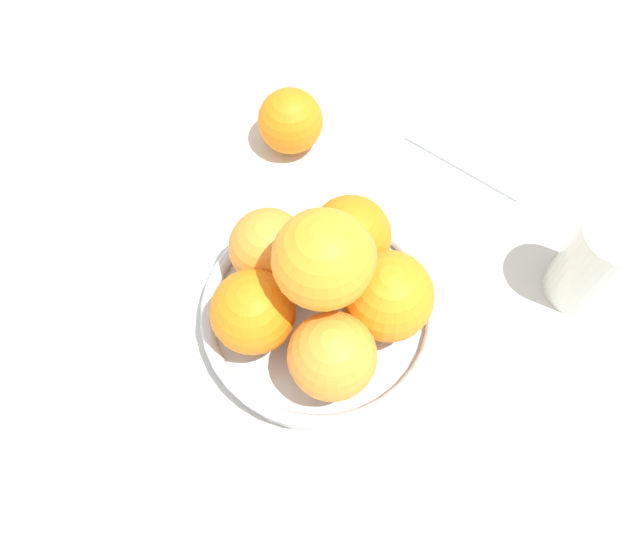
# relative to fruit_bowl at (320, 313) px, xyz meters

# --- Properties ---
(ground_plane) EXTENTS (4.00, 4.00, 0.00)m
(ground_plane) POSITION_rel_fruit_bowl_xyz_m (0.00, 0.00, -0.02)
(ground_plane) COLOR beige
(fruit_bowl) EXTENTS (0.23, 0.23, 0.03)m
(fruit_bowl) POSITION_rel_fruit_bowl_xyz_m (0.00, 0.00, 0.00)
(fruit_bowl) COLOR silver
(fruit_bowl) RESTS_ON ground_plane
(orange_pile) EXTENTS (0.20, 0.20, 0.15)m
(orange_pile) POSITION_rel_fruit_bowl_xyz_m (-0.00, 0.00, 0.07)
(orange_pile) COLOR orange
(orange_pile) RESTS_ON fruit_bowl
(stray_orange) EXTENTS (0.07, 0.07, 0.07)m
(stray_orange) POSITION_rel_fruit_bowl_xyz_m (-0.05, -0.22, 0.02)
(stray_orange) COLOR orange
(stray_orange) RESTS_ON ground_plane
(drinking_glass) EXTENTS (0.07, 0.07, 0.11)m
(drinking_glass) POSITION_rel_fruit_bowl_xyz_m (-0.26, 0.06, 0.04)
(drinking_glass) COLOR silver
(drinking_glass) RESTS_ON ground_plane
(napkin_folded) EXTENTS (0.20, 0.20, 0.01)m
(napkin_folded) POSITION_rel_fruit_bowl_xyz_m (-0.27, -0.15, -0.01)
(napkin_folded) COLOR silver
(napkin_folded) RESTS_ON ground_plane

